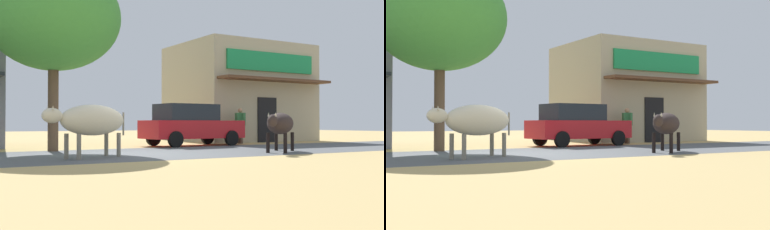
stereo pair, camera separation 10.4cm
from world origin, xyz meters
TOP-DOWN VIEW (x-y plane):
  - ground at (0.00, 0.00)m, footprint 80.00×80.00m
  - asphalt_road at (0.00, 0.00)m, footprint 72.00×5.40m
  - storefront_right_club at (9.03, 7.07)m, footprint 6.39×6.01m
  - roadside_tree at (-1.70, 2.41)m, footprint 4.29×4.29m
  - parked_hatchback_car at (3.93, 3.33)m, footprint 4.21×2.03m
  - cow_near_brown at (-1.59, -1.07)m, footprint 2.58×1.47m
  - cow_far_dark at (4.26, -1.58)m, footprint 2.30×1.98m
  - pedestrian_by_shop at (6.79, 3.92)m, footprint 0.45×0.61m

SIDE VIEW (x-z plane):
  - ground at x=0.00m, z-range 0.00..0.00m
  - asphalt_road at x=0.00m, z-range 0.00..0.00m
  - parked_hatchback_car at x=3.93m, z-range 0.02..1.66m
  - cow_far_dark at x=4.26m, z-range 0.27..1.48m
  - pedestrian_by_shop at x=6.79m, z-range 0.13..1.69m
  - cow_near_brown at x=-1.59m, z-range 0.28..1.65m
  - storefront_right_club at x=9.03m, z-range 0.00..4.86m
  - roadside_tree at x=-1.70m, z-range 1.27..7.28m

